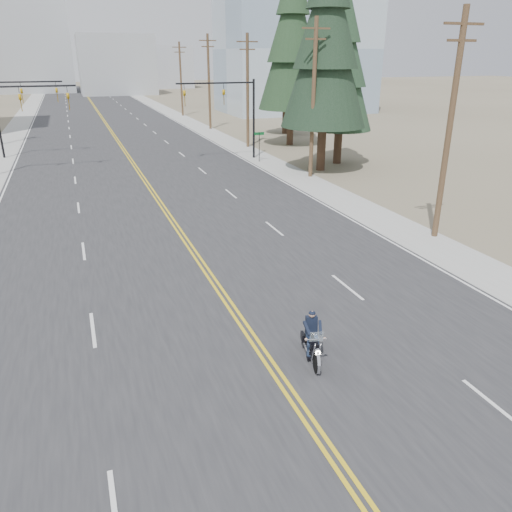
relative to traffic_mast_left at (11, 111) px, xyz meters
The scene contains 23 objects.
ground_plane 33.60m from the traffic_mast_left, 74.33° to the right, with size 400.00×400.00×0.00m, color #776D56.
road 39.36m from the traffic_mast_left, 76.71° to the left, with size 20.00×200.00×0.01m, color #303033.
sidewalk_left 38.40m from the traffic_mast_left, 93.80° to the left, with size 3.00×200.00×0.01m, color #A5A5A0.
sidewalk_right 43.45m from the traffic_mast_left, 61.68° to the left, with size 3.00×200.00×0.01m, color #A5A5A0.
traffic_mast_left is the anchor object (origin of this frame).
traffic_mast_right 17.95m from the traffic_mast_left, ahead, with size 7.10×0.26×7.00m.
traffic_mast_far 8.01m from the traffic_mast_left, 92.40° to the left, with size 6.10×0.26×7.00m.
street_sign 20.12m from the traffic_mast_left, ahead, with size 0.90×0.06×2.62m.
utility_pole_a 32.22m from the traffic_mast_left, 48.18° to the right, with size 2.20×0.30×11.00m.
utility_pole_b 23.31m from the traffic_mast_left, 22.74° to the right, with size 2.20×0.30×11.50m.
utility_pole_c 22.31m from the traffic_mast_left, 15.61° to the left, with size 2.20×0.30×11.00m.
utility_pole_d 30.06m from the traffic_mast_left, 44.36° to the left, with size 2.20×0.30×11.50m.
utility_pole_e 43.66m from the traffic_mast_left, 60.53° to the left, with size 2.20×0.30×11.00m.
glass_building 56.11m from the traffic_mast_left, 42.84° to the left, with size 24.00×16.00×20.00m, color #9EB5CC.
haze_bldg_b 94.56m from the traffic_mast_left, 79.66° to the left, with size 18.00×14.00×14.00m, color #ADB2B7.
haze_bldg_c 92.19m from the traffic_mast_left, 57.88° to the left, with size 16.00×12.00×18.00m, color #B7BCC6.
haze_bldg_d 108.34m from the traffic_mast_left, 91.60° to the left, with size 20.00×15.00×26.00m, color #ADB2B7.
haze_bldg_e 122.80m from the traffic_mast_left, 73.94° to the left, with size 14.00×14.00×12.00m, color #B7BCC6.
motorcyclist 34.06m from the traffic_mast_left, 72.21° to the right, with size 0.84×1.97×1.54m, color black, non-canonical shape.
conifer_near 24.98m from the traffic_mast_left, 16.77° to the right, with size 6.75×6.75×17.88m.
conifer_mid 26.76m from the traffic_mast_left, 10.59° to the right, with size 5.47×5.47×14.58m.
conifer_tall 27.41m from the traffic_mast_left, 12.43° to the left, with size 6.72×6.72×18.66m.
conifer_far 32.37m from the traffic_mast_left, 25.46° to the left, with size 5.60×5.60×15.01m.
Camera 1 is at (-4.85, -12.10, 8.79)m, focal length 35.00 mm.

